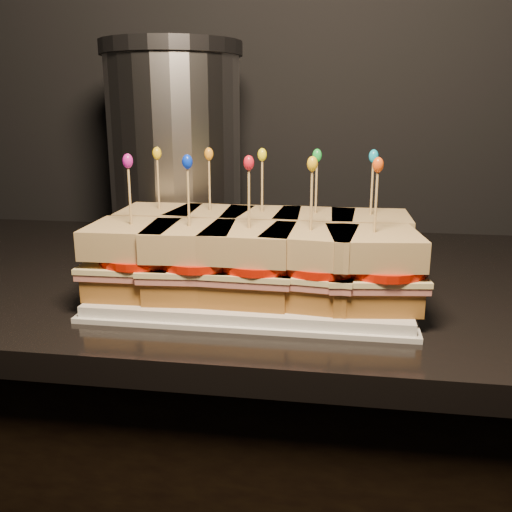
# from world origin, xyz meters

# --- Properties ---
(granite_slab) EXTENTS (2.21, 0.63, 0.03)m
(granite_slab) POSITION_xyz_m (0.10, 1.69, 0.89)
(granite_slab) COLOR black
(granite_slab) RESTS_ON cabinet
(platter) EXTENTS (0.38, 0.23, 0.02)m
(platter) POSITION_xyz_m (-0.11, 1.58, 0.91)
(platter) COLOR silver
(platter) RESTS_ON granite_slab
(platter_rim) EXTENTS (0.39, 0.24, 0.01)m
(platter_rim) POSITION_xyz_m (-0.11, 1.58, 0.90)
(platter_rim) COLOR silver
(platter_rim) RESTS_ON granite_slab
(sandwich_0_bread_bot) EXTENTS (0.10, 0.10, 0.03)m
(sandwich_0_bread_bot) POSITION_xyz_m (-0.25, 1.63, 0.93)
(sandwich_0_bread_bot) COLOR brown
(sandwich_0_bread_bot) RESTS_ON platter
(sandwich_0_ham) EXTENTS (0.11, 0.11, 0.01)m
(sandwich_0_ham) POSITION_xyz_m (-0.25, 1.63, 0.95)
(sandwich_0_ham) COLOR #B0625E
(sandwich_0_ham) RESTS_ON sandwich_0_bread_bot
(sandwich_0_cheese) EXTENTS (0.11, 0.11, 0.01)m
(sandwich_0_cheese) POSITION_xyz_m (-0.25, 1.63, 0.96)
(sandwich_0_cheese) COLOR beige
(sandwich_0_cheese) RESTS_ON sandwich_0_ham
(sandwich_0_tomato) EXTENTS (0.10, 0.10, 0.01)m
(sandwich_0_tomato) POSITION_xyz_m (-0.24, 1.62, 0.97)
(sandwich_0_tomato) COLOR red
(sandwich_0_tomato) RESTS_ON sandwich_0_cheese
(sandwich_0_bread_top) EXTENTS (0.10, 0.10, 0.03)m
(sandwich_0_bread_top) POSITION_xyz_m (-0.25, 1.63, 0.99)
(sandwich_0_bread_top) COLOR brown
(sandwich_0_bread_top) RESTS_ON sandwich_0_tomato
(sandwich_0_pick) EXTENTS (0.00, 0.00, 0.09)m
(sandwich_0_pick) POSITION_xyz_m (-0.25, 1.63, 1.03)
(sandwich_0_pick) COLOR tan
(sandwich_0_pick) RESTS_ON sandwich_0_bread_top
(sandwich_0_frill) EXTENTS (0.01, 0.01, 0.02)m
(sandwich_0_frill) POSITION_xyz_m (-0.25, 1.63, 1.08)
(sandwich_0_frill) COLOR yellow
(sandwich_0_frill) RESTS_ON sandwich_0_pick
(sandwich_1_bread_bot) EXTENTS (0.11, 0.11, 0.03)m
(sandwich_1_bread_bot) POSITION_xyz_m (-0.18, 1.63, 0.93)
(sandwich_1_bread_bot) COLOR brown
(sandwich_1_bread_bot) RESTS_ON platter
(sandwich_1_ham) EXTENTS (0.12, 0.12, 0.01)m
(sandwich_1_ham) POSITION_xyz_m (-0.18, 1.63, 0.95)
(sandwich_1_ham) COLOR #B0625E
(sandwich_1_ham) RESTS_ON sandwich_1_bread_bot
(sandwich_1_cheese) EXTENTS (0.12, 0.12, 0.01)m
(sandwich_1_cheese) POSITION_xyz_m (-0.18, 1.63, 0.96)
(sandwich_1_cheese) COLOR beige
(sandwich_1_cheese) RESTS_ON sandwich_1_ham
(sandwich_1_tomato) EXTENTS (0.10, 0.10, 0.01)m
(sandwich_1_tomato) POSITION_xyz_m (-0.17, 1.62, 0.97)
(sandwich_1_tomato) COLOR red
(sandwich_1_tomato) RESTS_ON sandwich_1_cheese
(sandwich_1_bread_top) EXTENTS (0.11, 0.11, 0.03)m
(sandwich_1_bread_top) POSITION_xyz_m (-0.18, 1.63, 0.99)
(sandwich_1_bread_top) COLOR brown
(sandwich_1_bread_top) RESTS_ON sandwich_1_tomato
(sandwich_1_pick) EXTENTS (0.00, 0.00, 0.09)m
(sandwich_1_pick) POSITION_xyz_m (-0.18, 1.63, 1.03)
(sandwich_1_pick) COLOR tan
(sandwich_1_pick) RESTS_ON sandwich_1_bread_top
(sandwich_1_frill) EXTENTS (0.01, 0.01, 0.02)m
(sandwich_1_frill) POSITION_xyz_m (-0.18, 1.63, 1.08)
(sandwich_1_frill) COLOR orange
(sandwich_1_frill) RESTS_ON sandwich_1_pick
(sandwich_2_bread_bot) EXTENTS (0.10, 0.10, 0.03)m
(sandwich_2_bread_bot) POSITION_xyz_m (-0.11, 1.63, 0.93)
(sandwich_2_bread_bot) COLOR brown
(sandwich_2_bread_bot) RESTS_ON platter
(sandwich_2_ham) EXTENTS (0.11, 0.11, 0.01)m
(sandwich_2_ham) POSITION_xyz_m (-0.11, 1.63, 0.95)
(sandwich_2_ham) COLOR #B0625E
(sandwich_2_ham) RESTS_ON sandwich_2_bread_bot
(sandwich_2_cheese) EXTENTS (0.11, 0.11, 0.01)m
(sandwich_2_cheese) POSITION_xyz_m (-0.11, 1.63, 0.96)
(sandwich_2_cheese) COLOR beige
(sandwich_2_cheese) RESTS_ON sandwich_2_ham
(sandwich_2_tomato) EXTENTS (0.10, 0.10, 0.01)m
(sandwich_2_tomato) POSITION_xyz_m (-0.09, 1.62, 0.97)
(sandwich_2_tomato) COLOR red
(sandwich_2_tomato) RESTS_ON sandwich_2_cheese
(sandwich_2_bread_top) EXTENTS (0.10, 0.10, 0.03)m
(sandwich_2_bread_top) POSITION_xyz_m (-0.11, 1.63, 0.99)
(sandwich_2_bread_top) COLOR brown
(sandwich_2_bread_top) RESTS_ON sandwich_2_tomato
(sandwich_2_pick) EXTENTS (0.00, 0.00, 0.09)m
(sandwich_2_pick) POSITION_xyz_m (-0.11, 1.63, 1.03)
(sandwich_2_pick) COLOR tan
(sandwich_2_pick) RESTS_ON sandwich_2_bread_top
(sandwich_2_frill) EXTENTS (0.01, 0.01, 0.02)m
(sandwich_2_frill) POSITION_xyz_m (-0.11, 1.63, 1.08)
(sandwich_2_frill) COLOR yellow
(sandwich_2_frill) RESTS_ON sandwich_2_pick
(sandwich_3_bread_bot) EXTENTS (0.10, 0.10, 0.03)m
(sandwich_3_bread_bot) POSITION_xyz_m (-0.04, 1.63, 0.93)
(sandwich_3_bread_bot) COLOR brown
(sandwich_3_bread_bot) RESTS_ON platter
(sandwich_3_ham) EXTENTS (0.11, 0.11, 0.01)m
(sandwich_3_ham) POSITION_xyz_m (-0.04, 1.63, 0.95)
(sandwich_3_ham) COLOR #B0625E
(sandwich_3_ham) RESTS_ON sandwich_3_bread_bot
(sandwich_3_cheese) EXTENTS (0.11, 0.11, 0.01)m
(sandwich_3_cheese) POSITION_xyz_m (-0.04, 1.63, 0.96)
(sandwich_3_cheese) COLOR beige
(sandwich_3_cheese) RESTS_ON sandwich_3_ham
(sandwich_3_tomato) EXTENTS (0.10, 0.10, 0.01)m
(sandwich_3_tomato) POSITION_xyz_m (-0.02, 1.62, 0.97)
(sandwich_3_tomato) COLOR red
(sandwich_3_tomato) RESTS_ON sandwich_3_cheese
(sandwich_3_bread_top) EXTENTS (0.10, 0.10, 0.03)m
(sandwich_3_bread_top) POSITION_xyz_m (-0.04, 1.63, 0.99)
(sandwich_3_bread_top) COLOR brown
(sandwich_3_bread_top) RESTS_ON sandwich_3_tomato
(sandwich_3_pick) EXTENTS (0.00, 0.00, 0.09)m
(sandwich_3_pick) POSITION_xyz_m (-0.04, 1.63, 1.03)
(sandwich_3_pick) COLOR tan
(sandwich_3_pick) RESTS_ON sandwich_3_bread_top
(sandwich_3_frill) EXTENTS (0.01, 0.01, 0.02)m
(sandwich_3_frill) POSITION_xyz_m (-0.04, 1.63, 1.08)
(sandwich_3_frill) COLOR green
(sandwich_3_frill) RESTS_ON sandwich_3_pick
(sandwich_4_bread_bot) EXTENTS (0.10, 0.10, 0.03)m
(sandwich_4_bread_bot) POSITION_xyz_m (0.04, 1.63, 0.93)
(sandwich_4_bread_bot) COLOR brown
(sandwich_4_bread_bot) RESTS_ON platter
(sandwich_4_ham) EXTENTS (0.11, 0.11, 0.01)m
(sandwich_4_ham) POSITION_xyz_m (0.04, 1.63, 0.95)
(sandwich_4_ham) COLOR #B0625E
(sandwich_4_ham) RESTS_ON sandwich_4_bread_bot
(sandwich_4_cheese) EXTENTS (0.11, 0.11, 0.01)m
(sandwich_4_cheese) POSITION_xyz_m (0.04, 1.63, 0.96)
(sandwich_4_cheese) COLOR beige
(sandwich_4_cheese) RESTS_ON sandwich_4_ham
(sandwich_4_tomato) EXTENTS (0.10, 0.10, 0.01)m
(sandwich_4_tomato) POSITION_xyz_m (0.05, 1.62, 0.97)
(sandwich_4_tomato) COLOR red
(sandwich_4_tomato) RESTS_ON sandwich_4_cheese
(sandwich_4_bread_top) EXTENTS (0.10, 0.10, 0.03)m
(sandwich_4_bread_top) POSITION_xyz_m (0.04, 1.63, 0.99)
(sandwich_4_bread_top) COLOR brown
(sandwich_4_bread_top) RESTS_ON sandwich_4_tomato
(sandwich_4_pick) EXTENTS (0.00, 0.00, 0.09)m
(sandwich_4_pick) POSITION_xyz_m (0.04, 1.63, 1.03)
(sandwich_4_pick) COLOR tan
(sandwich_4_pick) RESTS_ON sandwich_4_bread_top
(sandwich_4_frill) EXTENTS (0.01, 0.01, 0.02)m
(sandwich_4_frill) POSITION_xyz_m (0.04, 1.63, 1.08)
(sandwich_4_frill) COLOR #169FC7
(sandwich_4_frill) RESTS_ON sandwich_4_pick
(sandwich_5_bread_bot) EXTENTS (0.10, 0.10, 0.03)m
(sandwich_5_bread_bot) POSITION_xyz_m (-0.25, 1.52, 0.93)
(sandwich_5_bread_bot) COLOR brown
(sandwich_5_bread_bot) RESTS_ON platter
(sandwich_5_ham) EXTENTS (0.11, 0.11, 0.01)m
(sandwich_5_ham) POSITION_xyz_m (-0.25, 1.52, 0.95)
(sandwich_5_ham) COLOR #B0625E
(sandwich_5_ham) RESTS_ON sandwich_5_bread_bot
(sandwich_5_cheese) EXTENTS (0.11, 0.11, 0.01)m
(sandwich_5_cheese) POSITION_xyz_m (-0.25, 1.52, 0.96)
(sandwich_5_cheese) COLOR beige
(sandwich_5_cheese) RESTS_ON sandwich_5_ham
(sandwich_5_tomato) EXTENTS (0.10, 0.10, 0.01)m
(sandwich_5_tomato) POSITION_xyz_m (-0.24, 1.52, 0.97)
(sandwich_5_tomato) COLOR red
(sandwich_5_tomato) RESTS_ON sandwich_5_cheese
(sandwich_5_bread_top) EXTENTS (0.10, 0.10, 0.03)m
(sandwich_5_bread_top) POSITION_xyz_m (-0.25, 1.52, 0.99)
(sandwich_5_bread_top) COLOR brown
(sandwich_5_bread_top) RESTS_ON sandwich_5_tomato
(sandwich_5_pick) EXTENTS (0.00, 0.00, 0.09)m
(sandwich_5_pick) POSITION_xyz_m (-0.25, 1.52, 1.03)
(sandwich_5_pick) COLOR tan
(sandwich_5_pick) RESTS_ON sandwich_5_bread_top
(sandwich_5_frill) EXTENTS (0.01, 0.01, 0.02)m
(sandwich_5_frill) POSITION_xyz_m (-0.25, 1.52, 1.08)
(sandwich_5_frill) COLOR #BF1689
(sandwich_5_frill) RESTS_ON sandwich_5_pick
(sandwich_6_bread_bot) EXTENTS (0.11, 0.11, 0.03)m
(sandwich_6_bread_bot) POSITION_xyz_m (-0.18, 1.52, 0.93)
(sandwich_6_bread_bot) COLOR brown
(sandwich_6_bread_bot) RESTS_ON platter
(sandwich_6_ham) EXTENTS (0.12, 0.11, 0.01)m
(sandwich_6_ham) POSITION_xyz_m (-0.18, 1.52, 0.95)
(sandwich_6_ham) COLOR #B0625E
(sandwich_6_ham) RESTS_ON sandwich_6_bread_bot
(sandwich_6_cheese) EXTENTS (0.12, 0.11, 0.01)m
(sandwich_6_cheese) POSITION_xyz_m (-0.18, 1.52, 0.96)
(sandwich_6_cheese) COLOR beige
(sandwich_6_cheese) RESTS_ON sandwich_6_ham
(sandwich_6_tomato) EXTENTS (0.10, 0.10, 0.01)m
(sandwich_6_tomato) POSITION_xyz_m (-0.17, 1.52, 0.97)
(sandwich_6_tomato) COLOR red
(sandwich_6_tomato) RESTS_ON sandwich_6_cheese
(sandwich_6_bread_top) EXTENTS (0.11, 0.11, 0.03)m
(sandwich_6_bread_top) POSITION_xyz_m (-0.18, 1.52, 0.99)
(sandwich_6_bread_top) COLOR brown
(sandwich_6_bread_top) RESTS_ON sandwich_6_tomato
(sandwich_6_pick) EXTENTS (0.00, 0.00, 0.09)m
(sandwich_6_pick) POSITION_xyz_m (-0.18, 1.52, 1.03)
(sandwich_6_pick) COLOR tan
(sandwich_6_pick) RESTS_ON sandwich_6_bread_top
(sandwich_6_frill) EXTENTS (0.01, 0.01, 0.02)m
(sandwich_6_frill) POSITION_xyz_m (-0.18, 1.52, 1.08)
(sandwich_6_frill) COLOR #082DD5
(sandwich_6_frill) RESTS_ON sandwich_6_pick
(sandwich_7_bread_bot) EXTENTS (0.10, 0.10, 0.03)m
(sandwich_7_bread_bot) POSITION_xyz_m (-0.11, 1.52, 0.93)
(sandwich_7_bread_bot) COLOR brown
(sandwich_7_bread_bot) RESTS_ON platter
(sandwich_7_ham) EXTENTS (0.11, 0.11, 0.01)m
(sandwich_7_ham) POSITION_xyz_m (-0.11, 1.52, 0.95)
(sandwich_7_ham) COLOR #B0625E
(sandwich_7_ham) RESTS_ON sandwich_7_bread_bot
(sandwich_7_cheese) EXTENTS (0.11, 0.11, 0.01)m
(sandwich_7_cheese) POSITION_xyz_m (-0.11, 1.52, 0.96)
(sandwich_7_cheese) COLOR beige
(sandwich_7_cheese) RESTS_ON sandwich_7_ham
(sandwich_7_tomato) EXTENTS (0.10, 0.10, 0.01)m
(sandwich_7_tomato) POSITION_xyz_m (-0.09, 1.52, 0.97)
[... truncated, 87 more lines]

